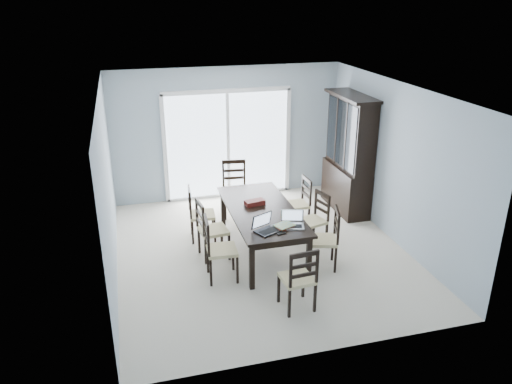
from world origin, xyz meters
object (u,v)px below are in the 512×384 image
chair_right_far (301,197)px  hot_tub (204,157)px  laptop_silver (293,223)px  dining_table (262,213)px  chair_right_near (329,232)px  laptop_dark (268,228)px  chair_left_mid (207,223)px  cell_phone (281,233)px  chair_left_near (215,242)px  china_hutch (349,155)px  game_box (255,203)px  chair_right_mid (317,213)px  chair_end_near (300,273)px  chair_end_far (234,182)px  chair_left_far (197,208)px

chair_right_far → hot_tub: chair_right_far is taller
laptop_silver → dining_table: bearing=125.8°
chair_right_near → laptop_dark: 1.00m
chair_left_mid → cell_phone: 1.30m
chair_left_near → chair_left_mid: chair_left_near is taller
chair_left_mid → laptop_dark: chair_left_mid is taller
china_hutch → game_box: (-2.09, -1.06, -0.28)m
dining_table → chair_left_near: chair_left_near is taller
laptop_dark → chair_right_near: bearing=-20.1°
dining_table → chair_right_mid: size_ratio=2.16×
chair_left_near → chair_right_far: chair_left_near is taller
chair_right_far → laptop_dark: 1.86m
chair_right_far → chair_end_near: 2.55m
china_hutch → chair_left_near: size_ratio=1.97×
chair_right_mid → chair_end_far: bearing=18.3°
chair_left_far → chair_end_near: 2.57m
chair_left_near → laptop_dark: bearing=79.7°
chair_right_near → chair_end_far: size_ratio=0.93×
chair_right_mid → chair_end_near: (-0.91, -1.73, 0.02)m
laptop_dark → game_box: size_ratio=1.35×
chair_left_mid → hot_tub: size_ratio=0.51×
china_hutch → chair_end_far: size_ratio=1.88×
chair_left_far → chair_end_near: (0.96, -2.38, -0.01)m
hot_tub → dining_table: bearing=-85.1°
china_hutch → chair_right_far: 1.33m
china_hutch → laptop_silver: (-1.77, -1.98, -0.27)m
chair_left_far → hot_tub: bearing=173.1°
chair_right_near → game_box: bearing=62.1°
chair_right_far → cell_phone: (-0.88, -1.63, 0.20)m
chair_end_far → cell_phone: 2.51m
chair_left_near → hot_tub: bearing=176.0°
laptop_dark → laptop_silver: 0.38m
chair_right_near → chair_right_mid: bearing=8.4°
chair_right_far → game_box: size_ratio=3.36×
chair_left_far → chair_right_far: (1.84, 0.02, -0.02)m
chair_right_far → chair_end_far: bearing=46.2°
chair_right_mid → chair_end_far: size_ratio=0.87×
chair_right_mid → laptop_dark: chair_right_mid is taller
china_hutch → game_box: bearing=-153.0°
chair_left_near → chair_right_far: bearing=130.4°
chair_left_mid → cell_phone: (0.89, -0.94, 0.17)m
game_box → chair_end_near: bearing=-86.7°
chair_right_near → chair_left_mid: bearing=82.9°
chair_right_near → laptop_dark: chair_right_near is taller
chair_right_mid → chair_end_far: (-1.03, 1.54, 0.08)m
dining_table → laptop_dark: bearing=-98.9°
chair_right_mid → chair_left_far: bearing=55.4°
chair_end_near → chair_left_mid: bearing=113.1°
china_hutch → chair_left_far: bearing=-169.8°
dining_table → chair_right_far: chair_right_far is taller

